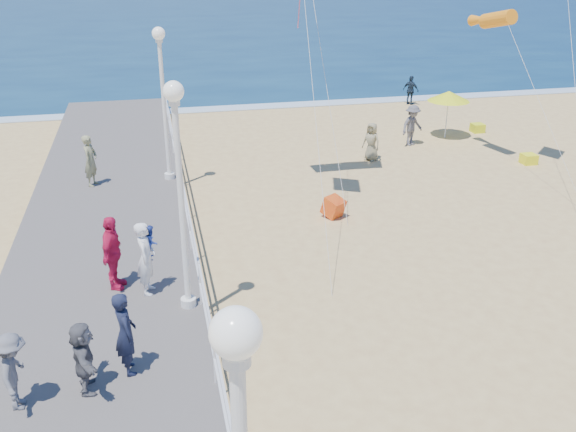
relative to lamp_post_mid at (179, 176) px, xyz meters
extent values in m
plane|color=#DBB972|center=(5.35, 0.00, -3.66)|extent=(160.00, 160.00, 0.00)
cube|color=#0C2E4C|center=(5.35, 65.00, -3.65)|extent=(160.00, 90.00, 0.05)
cube|color=white|center=(5.35, 20.50, -3.63)|extent=(160.00, 1.20, 0.04)
cube|color=#66615C|center=(-2.15, 0.00, -3.46)|extent=(5.00, 44.00, 0.40)
cube|color=white|center=(0.30, 0.00, -2.21)|extent=(0.05, 42.00, 0.06)
cube|color=white|center=(0.30, 0.00, -2.71)|extent=(0.05, 42.00, 0.04)
sphere|color=white|center=(0.00, -9.00, 1.84)|extent=(0.44, 0.44, 0.44)
cylinder|color=white|center=(0.00, 0.00, -3.16)|extent=(0.36, 0.36, 0.20)
cylinder|color=white|center=(0.00, 0.00, -0.81)|extent=(0.14, 0.14, 4.70)
sphere|color=white|center=(0.00, 0.00, 1.84)|extent=(0.44, 0.44, 0.44)
cylinder|color=white|center=(0.00, 9.00, -3.16)|extent=(0.36, 0.36, 0.20)
cylinder|color=white|center=(0.00, 9.00, -0.81)|extent=(0.14, 0.14, 4.70)
sphere|color=white|center=(0.00, 9.00, 1.84)|extent=(0.44, 0.44, 0.44)
imported|color=white|center=(-0.90, 0.86, -2.33)|extent=(0.55, 0.74, 1.85)
imported|color=#2C43A8|center=(-0.75, 1.01, -1.98)|extent=(0.39, 0.46, 0.85)
imported|color=#161B31|center=(-1.35, -2.25, -2.37)|extent=(0.56, 0.73, 1.77)
imported|color=slate|center=(-3.32, -2.90, -2.49)|extent=(0.58, 1.00, 1.55)
imported|color=#CE194A|center=(-1.69, 1.26, -2.31)|extent=(0.74, 1.19, 1.90)
imported|color=#5D5C61|center=(-2.12, -2.67, -2.53)|extent=(0.60, 1.41, 1.47)
imported|color=gray|center=(-2.66, 8.89, -2.36)|extent=(0.65, 0.77, 1.81)
imported|color=#545358|center=(10.65, 12.17, -2.77)|extent=(1.33, 1.10, 1.79)
imported|color=#1B293C|center=(13.54, 19.30, -2.87)|extent=(0.89, 0.95, 1.58)
imported|color=gray|center=(8.23, 10.57, -2.88)|extent=(0.87, 0.91, 1.56)
cube|color=red|center=(5.07, 5.20, -3.36)|extent=(0.85, 0.90, 0.74)
cylinder|color=white|center=(12.66, 12.98, -2.76)|extent=(0.05, 0.05, 1.80)
cone|color=yellow|center=(12.66, 12.98, -1.75)|extent=(1.90, 1.90, 0.45)
cube|color=yellow|center=(14.53, 13.46, -3.46)|extent=(0.55, 0.55, 0.40)
cube|color=#F6F519|center=(14.32, 8.75, -3.46)|extent=(0.55, 0.55, 0.40)
cylinder|color=orange|center=(12.57, 9.46, 1.95)|extent=(1.01, 2.69, 1.08)
camera|label=1|loc=(-0.52, -13.28, 4.70)|focal=40.00mm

